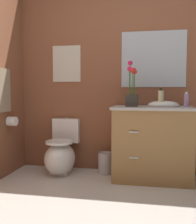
{
  "coord_description": "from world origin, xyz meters",
  "views": [
    {
      "loc": [
        0.27,
        -1.99,
        1.06
      ],
      "look_at": [
        -0.35,
        1.21,
        0.8
      ],
      "focal_mm": 43.79,
      "sensor_mm": 36.0,
      "label": 1
    }
  ],
  "objects_px": {
    "hanging_towel": "(3,90)",
    "toilet_paper_roll": "(12,121)",
    "flower_vase": "(132,93)",
    "vanity_cabinet": "(152,142)",
    "soap_bottle": "(186,100)",
    "toilet": "(61,154)",
    "lotion_bottle": "(161,98)",
    "wall_mirror": "(153,59)",
    "trash_bin": "(105,163)",
    "wall_poster": "(67,64)"
  },
  "relations": [
    {
      "from": "trash_bin",
      "to": "wall_poster",
      "type": "height_order",
      "value": "wall_poster"
    },
    {
      "from": "wall_mirror",
      "to": "toilet_paper_roll",
      "type": "height_order",
      "value": "wall_mirror"
    },
    {
      "from": "wall_poster",
      "to": "toilet_paper_roll",
      "type": "distance_m",
      "value": 1.03
    },
    {
      "from": "soap_bottle",
      "to": "hanging_towel",
      "type": "distance_m",
      "value": 2.15
    },
    {
      "from": "trash_bin",
      "to": "wall_mirror",
      "type": "relative_size",
      "value": 0.34
    },
    {
      "from": "trash_bin",
      "to": "vanity_cabinet",
      "type": "bearing_deg",
      "value": -11.56
    },
    {
      "from": "trash_bin",
      "to": "wall_poster",
      "type": "xyz_separation_m",
      "value": [
        -0.56,
        0.17,
        1.28
      ]
    },
    {
      "from": "lotion_bottle",
      "to": "wall_mirror",
      "type": "height_order",
      "value": "wall_mirror"
    },
    {
      "from": "lotion_bottle",
      "to": "wall_poster",
      "type": "height_order",
      "value": "wall_poster"
    },
    {
      "from": "flower_vase",
      "to": "wall_poster",
      "type": "bearing_deg",
      "value": 159.67
    },
    {
      "from": "toilet_paper_roll",
      "to": "wall_poster",
      "type": "bearing_deg",
      "value": 39.67
    },
    {
      "from": "vanity_cabinet",
      "to": "trash_bin",
      "type": "bearing_deg",
      "value": 168.44
    },
    {
      "from": "wall_poster",
      "to": "hanging_towel",
      "type": "bearing_deg",
      "value": -138.03
    },
    {
      "from": "wall_mirror",
      "to": "lotion_bottle",
      "type": "bearing_deg",
      "value": -76.55
    },
    {
      "from": "flower_vase",
      "to": "toilet",
      "type": "bearing_deg",
      "value": 175.84
    },
    {
      "from": "flower_vase",
      "to": "vanity_cabinet",
      "type": "bearing_deg",
      "value": 9.06
    },
    {
      "from": "toilet",
      "to": "vanity_cabinet",
      "type": "distance_m",
      "value": 1.16
    },
    {
      "from": "vanity_cabinet",
      "to": "hanging_towel",
      "type": "relative_size",
      "value": 2.02
    },
    {
      "from": "toilet",
      "to": "wall_mirror",
      "type": "xyz_separation_m",
      "value": [
        1.14,
        0.27,
        1.21
      ]
    },
    {
      "from": "vanity_cabinet",
      "to": "soap_bottle",
      "type": "xyz_separation_m",
      "value": [
        0.38,
        0.03,
        0.5
      ]
    },
    {
      "from": "lotion_bottle",
      "to": "hanging_towel",
      "type": "relative_size",
      "value": 0.41
    },
    {
      "from": "flower_vase",
      "to": "soap_bottle",
      "type": "relative_size",
      "value": 3.13
    },
    {
      "from": "vanity_cabinet",
      "to": "hanging_towel",
      "type": "xyz_separation_m",
      "value": [
        -1.76,
        -0.26,
        0.61
      ]
    },
    {
      "from": "lotion_bottle",
      "to": "hanging_towel",
      "type": "xyz_separation_m",
      "value": [
        -1.84,
        -0.2,
        0.09
      ]
    },
    {
      "from": "hanging_towel",
      "to": "toilet_paper_roll",
      "type": "xyz_separation_m",
      "value": [
        0.06,
        0.09,
        -0.38
      ]
    },
    {
      "from": "flower_vase",
      "to": "toilet_paper_roll",
      "type": "bearing_deg",
      "value": -174.86
    },
    {
      "from": "toilet",
      "to": "soap_bottle",
      "type": "bearing_deg",
      "value": 0.23
    },
    {
      "from": "trash_bin",
      "to": "wall_mirror",
      "type": "xyz_separation_m",
      "value": [
        0.58,
        0.17,
        1.31
      ]
    },
    {
      "from": "lotion_bottle",
      "to": "toilet",
      "type": "bearing_deg",
      "value": 176.01
    },
    {
      "from": "wall_mirror",
      "to": "hanging_towel",
      "type": "distance_m",
      "value": 1.88
    },
    {
      "from": "hanging_towel",
      "to": "trash_bin",
      "type": "bearing_deg",
      "value": 17.86
    },
    {
      "from": "wall_mirror",
      "to": "trash_bin",
      "type": "bearing_deg",
      "value": -163.26
    },
    {
      "from": "vanity_cabinet",
      "to": "lotion_bottle",
      "type": "bearing_deg",
      "value": -35.79
    },
    {
      "from": "soap_bottle",
      "to": "wall_poster",
      "type": "distance_m",
      "value": 1.61
    },
    {
      "from": "soap_bottle",
      "to": "wall_mirror",
      "type": "bearing_deg",
      "value": 145.33
    },
    {
      "from": "toilet",
      "to": "hanging_towel",
      "type": "distance_m",
      "value": 1.06
    },
    {
      "from": "hanging_towel",
      "to": "toilet_paper_roll",
      "type": "relative_size",
      "value": 4.73
    },
    {
      "from": "lotion_bottle",
      "to": "wall_poster",
      "type": "bearing_deg",
      "value": 163.91
    },
    {
      "from": "flower_vase",
      "to": "lotion_bottle",
      "type": "height_order",
      "value": "flower_vase"
    },
    {
      "from": "wall_mirror",
      "to": "toilet_paper_roll",
      "type": "xyz_separation_m",
      "value": [
        -1.7,
        -0.46,
        -0.77
      ]
    },
    {
      "from": "soap_bottle",
      "to": "wall_mirror",
      "type": "distance_m",
      "value": 0.68
    },
    {
      "from": "lotion_bottle",
      "to": "wall_mirror",
      "type": "distance_m",
      "value": 0.6
    },
    {
      "from": "soap_bottle",
      "to": "trash_bin",
      "type": "bearing_deg",
      "value": 174.82
    },
    {
      "from": "lotion_bottle",
      "to": "trash_bin",
      "type": "xyz_separation_m",
      "value": [
        -0.66,
        0.18,
        -0.83
      ]
    },
    {
      "from": "vanity_cabinet",
      "to": "toilet",
      "type": "bearing_deg",
      "value": 178.67
    },
    {
      "from": "soap_bottle",
      "to": "lotion_bottle",
      "type": "height_order",
      "value": "lotion_bottle"
    },
    {
      "from": "flower_vase",
      "to": "toilet_paper_roll",
      "type": "relative_size",
      "value": 4.89
    },
    {
      "from": "toilet",
      "to": "flower_vase",
      "type": "xyz_separation_m",
      "value": [
        0.9,
        -0.07,
        0.79
      ]
    },
    {
      "from": "vanity_cabinet",
      "to": "soap_bottle",
      "type": "relative_size",
      "value": 6.1
    },
    {
      "from": "toilet",
      "to": "flower_vase",
      "type": "height_order",
      "value": "flower_vase"
    }
  ]
}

